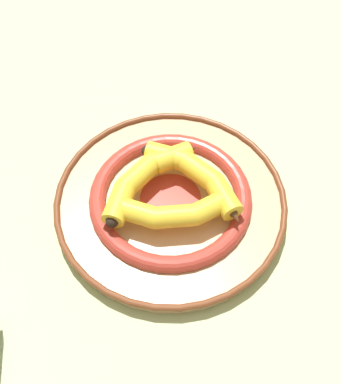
{
  "coord_description": "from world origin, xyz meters",
  "views": [
    {
      "loc": [
        0.38,
        0.14,
        0.61
      ],
      "look_at": [
        0.01,
        0.01,
        0.04
      ],
      "focal_mm": 42.0,
      "sensor_mm": 36.0,
      "label": 1
    }
  ],
  "objects_px": {
    "banana_b": "(172,212)",
    "banana_c": "(197,175)",
    "decorative_bowl": "(170,200)",
    "banana_a": "(145,176)"
  },
  "relations": [
    {
      "from": "decorative_bowl",
      "to": "banana_a",
      "type": "xyz_separation_m",
      "value": [
        -0.01,
        -0.04,
        0.04
      ]
    },
    {
      "from": "decorative_bowl",
      "to": "banana_b",
      "type": "distance_m",
      "value": 0.06
    },
    {
      "from": "decorative_bowl",
      "to": "banana_a",
      "type": "distance_m",
      "value": 0.06
    },
    {
      "from": "banana_a",
      "to": "banana_b",
      "type": "xyz_separation_m",
      "value": [
        0.05,
        0.06,
        -0.0
      ]
    },
    {
      "from": "banana_b",
      "to": "banana_a",
      "type": "bearing_deg",
      "value": 118.24
    },
    {
      "from": "banana_b",
      "to": "banana_c",
      "type": "bearing_deg",
      "value": 54.29
    },
    {
      "from": "banana_b",
      "to": "banana_c",
      "type": "height_order",
      "value": "banana_c"
    },
    {
      "from": "banana_a",
      "to": "banana_b",
      "type": "relative_size",
      "value": 1.06
    },
    {
      "from": "decorative_bowl",
      "to": "banana_c",
      "type": "height_order",
      "value": "banana_c"
    },
    {
      "from": "decorative_bowl",
      "to": "banana_a",
      "type": "height_order",
      "value": "banana_a"
    }
  ]
}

